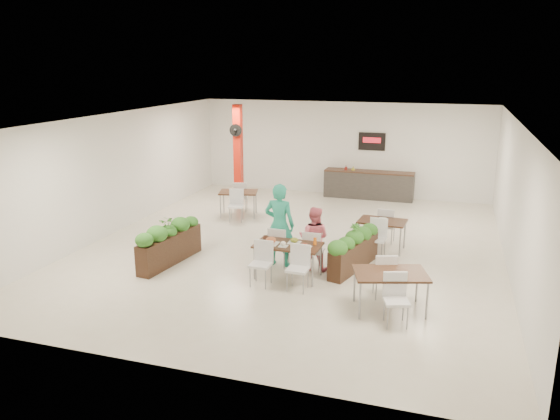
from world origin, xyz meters
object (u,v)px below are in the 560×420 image
at_px(main_table, 288,249).
at_px(planter_right, 354,248).
at_px(service_counter, 369,184).
at_px(planter_left, 170,241).
at_px(side_table_a, 238,196).
at_px(side_table_c, 390,278).
at_px(side_table_b, 382,225).
at_px(diner_man, 279,225).
at_px(red_column, 238,153).
at_px(diner_woman, 314,238).

bearing_deg(main_table, planter_right, 35.53).
relative_size(service_counter, main_table, 1.82).
height_order(planter_left, planter_right, planter_left).
bearing_deg(side_table_a, planter_right, -53.95).
bearing_deg(planter_right, side_table_c, -61.85).
bearing_deg(side_table_a, side_table_b, -36.78).
bearing_deg(service_counter, side_table_c, -78.73).
relative_size(planter_left, side_table_a, 1.29).
xyz_separation_m(main_table, diner_man, (-0.39, 0.65, 0.32)).
distance_m(red_column, service_counter, 4.56).
height_order(service_counter, planter_left, service_counter).
bearing_deg(red_column, diner_man, -59.26).
height_order(service_counter, planter_right, service_counter).
xyz_separation_m(red_column, side_table_a, (0.61, -1.54, -1.02)).
bearing_deg(service_counter, diner_woman, -91.22).
height_order(main_table, side_table_c, same).
xyz_separation_m(service_counter, diner_woman, (-0.15, -6.99, 0.23)).
relative_size(service_counter, side_table_b, 1.82).
bearing_deg(diner_man, diner_woman, -178.86).
distance_m(main_table, diner_man, 0.83).
relative_size(service_counter, diner_man, 1.58).
xyz_separation_m(main_table, planter_left, (-2.82, 0.01, -0.10)).
distance_m(service_counter, main_table, 7.67).
relative_size(side_table_a, side_table_c, 1.00).
bearing_deg(diner_man, planter_left, 16.03).
bearing_deg(red_column, side_table_a, -68.50).
relative_size(diner_man, side_table_b, 1.16).
height_order(diner_woman, planter_right, diner_woman).
bearing_deg(diner_man, red_column, -58.12).
xyz_separation_m(diner_woman, planter_left, (-3.23, -0.65, -0.18)).
xyz_separation_m(planter_left, side_table_b, (4.51, 2.42, 0.09)).
xyz_separation_m(red_column, planter_left, (0.61, -5.78, -1.11)).
bearing_deg(service_counter, planter_left, -113.89).
height_order(main_table, side_table_b, same).
height_order(main_table, diner_man, diner_man).
relative_size(planter_left, side_table_c, 1.29).
relative_size(main_table, side_table_b, 1.00).
xyz_separation_m(diner_man, planter_right, (1.66, 0.25, -0.45)).
height_order(main_table, planter_left, planter_left).
bearing_deg(side_table_c, side_table_a, 116.94).
distance_m(side_table_a, side_table_b, 4.87).
relative_size(diner_man, planter_right, 0.97).
bearing_deg(side_table_a, service_counter, 30.24).
xyz_separation_m(diner_man, side_table_a, (-2.44, 3.59, -0.33)).
height_order(diner_man, side_table_a, diner_man).
distance_m(side_table_b, side_table_c, 3.45).
distance_m(planter_left, side_table_c, 5.20).
bearing_deg(main_table, side_table_a, 123.72).
distance_m(red_column, diner_woman, 6.48).
relative_size(main_table, planter_right, 0.84).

